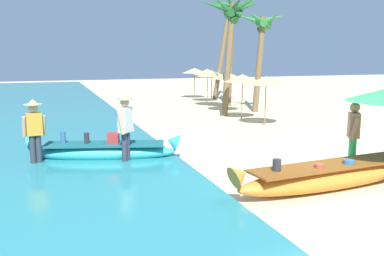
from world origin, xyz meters
The scene contains 16 objects.
ground_plane centered at (0.00, 0.00, 0.00)m, with size 80.00×80.00×0.00m, color beige.
boat_orange_foreground centered at (0.29, -0.50, 0.29)m, with size 4.92×1.16×0.81m.
boat_cyan_midground centered at (-3.83, 3.38, 0.27)m, with size 3.91×1.72×0.76m.
person_vendor_hatted centered at (-3.37, 2.83, 1.02)m, with size 0.52×0.54×1.77m.
person_tourist_customer centered at (1.17, 0.04, 0.96)m, with size 0.45×0.57×1.69m.
person_vendor_assistant centered at (-5.50, 3.35, 0.96)m, with size 0.57×0.44×1.67m.
parasol_row_0 centered at (2.79, 6.92, 1.75)m, with size 1.60×1.60×1.91m.
parasol_row_1 centered at (2.69, 8.76, 1.75)m, with size 1.60×1.60×1.91m.
parasol_row_2 centered at (3.01, 11.10, 1.75)m, with size 1.60×1.60×1.91m.
parasol_row_3 centered at (3.15, 13.41, 1.75)m, with size 1.60×1.60×1.91m.
parasol_row_4 centered at (3.70, 15.48, 1.75)m, with size 1.60×1.60×1.91m.
parasol_row_5 centered at (3.68, 17.64, 1.75)m, with size 1.60×1.60×1.91m.
palm_tree_tall_inland centered at (4.34, 13.52, 4.66)m, with size 2.61×2.76×5.78m.
palm_tree_leaning_seaward centered at (2.64, 9.89, 4.25)m, with size 2.83×2.53×5.21m.
palm_tree_mid_cluster centered at (4.60, 10.76, 3.83)m, with size 2.48×2.49×4.80m.
palm_tree_far_behind centered at (5.69, 17.01, 4.96)m, with size 2.66×2.78×6.19m.
Camera 1 is at (-5.19, -7.42, 2.71)m, focal length 39.45 mm.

